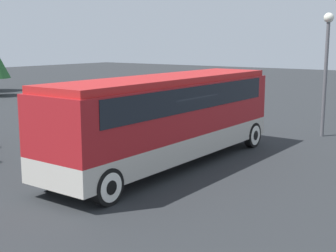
% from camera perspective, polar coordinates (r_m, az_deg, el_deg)
% --- Properties ---
extents(ground_plane, '(120.00, 120.00, 0.00)m').
position_cam_1_polar(ground_plane, '(16.50, -0.00, -4.82)').
color(ground_plane, '#26282B').
extents(tour_bus, '(10.43, 2.52, 3.13)m').
position_cam_1_polar(tour_bus, '(16.19, 0.20, 1.69)').
color(tour_bus, '#B7B2A8').
rests_on(tour_bus, ground_plane).
extents(parked_car_near, '(4.64, 1.85, 1.37)m').
position_cam_1_polar(parked_car_near, '(23.66, -3.18, 1.49)').
color(parked_car_near, black).
rests_on(parked_car_near, ground_plane).
extents(lamp_post, '(0.44, 0.44, 5.55)m').
position_cam_1_polar(lamp_post, '(22.27, 18.76, 8.08)').
color(lamp_post, '#515156').
rests_on(lamp_post, ground_plane).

